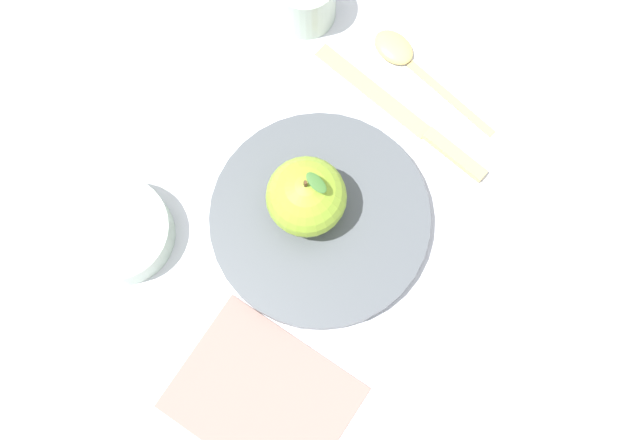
% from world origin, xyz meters
% --- Properties ---
extents(ground_plane, '(2.40, 2.40, 0.00)m').
position_xyz_m(ground_plane, '(0.00, 0.00, 0.00)').
color(ground_plane, silver).
extents(dinner_plate, '(0.23, 0.23, 0.02)m').
position_xyz_m(dinner_plate, '(-0.02, -0.00, 0.01)').
color(dinner_plate, '#4C5156').
rests_on(dinner_plate, ground_plane).
extents(apple, '(0.08, 0.08, 0.09)m').
position_xyz_m(apple, '(-0.03, 0.01, 0.06)').
color(apple, '#8CB22D').
rests_on(apple, dinner_plate).
extents(side_bowl, '(0.11, 0.11, 0.04)m').
position_xyz_m(side_bowl, '(-0.22, -0.01, 0.02)').
color(side_bowl, '#B2C6B2').
rests_on(side_bowl, ground_plane).
extents(knife, '(0.18, 0.16, 0.01)m').
position_xyz_m(knife, '(0.08, 0.11, 0.00)').
color(knife, '#D8B766').
rests_on(knife, ground_plane).
extents(spoon, '(0.13, 0.13, 0.01)m').
position_xyz_m(spoon, '(0.08, 0.18, 0.01)').
color(spoon, '#D8B766').
rests_on(spoon, ground_plane).
extents(linen_napkin, '(0.21, 0.20, 0.00)m').
position_xyz_m(linen_napkin, '(-0.08, -0.18, 0.00)').
color(linen_napkin, gray).
rests_on(linen_napkin, ground_plane).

